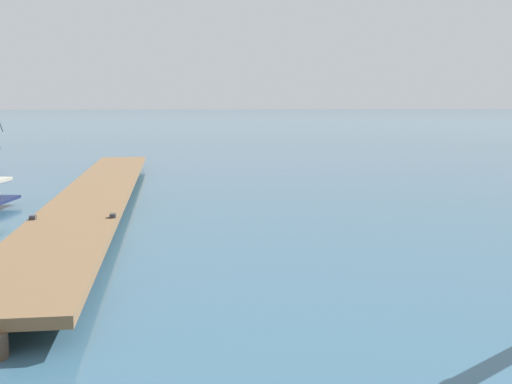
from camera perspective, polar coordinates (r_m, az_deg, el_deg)
The scene contains 1 object.
floating_dock at distance 17.87m, azimuth -13.91°, elevation -0.15°, with size 2.00×21.10×0.53m.
Camera 1 is at (-3.62, -1.01, 2.86)m, focal length 45.33 mm.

